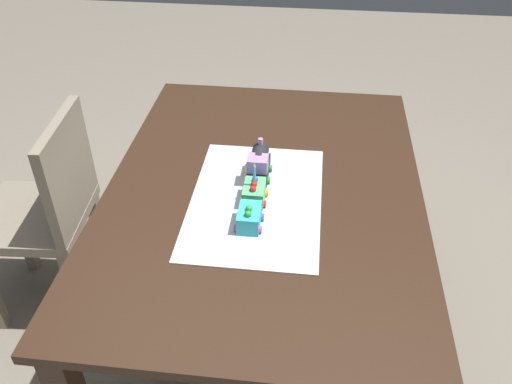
# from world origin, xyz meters

# --- Properties ---
(ground_plane) EXTENTS (8.00, 8.00, 0.00)m
(ground_plane) POSITION_xyz_m (0.00, 0.00, 0.00)
(ground_plane) COLOR gray
(dining_table) EXTENTS (1.40, 1.00, 0.74)m
(dining_table) POSITION_xyz_m (0.00, 0.00, 0.63)
(dining_table) COLOR #382316
(dining_table) RESTS_ON ground
(chair) EXTENTS (0.43, 0.43, 0.86)m
(chair) POSITION_xyz_m (-0.12, -0.83, 0.47)
(chair) COLOR gray
(chair) RESTS_ON ground
(cake_board) EXTENTS (0.60, 0.40, 0.00)m
(cake_board) POSITION_xyz_m (0.07, -0.02, 0.74)
(cake_board) COLOR silver
(cake_board) RESTS_ON dining_table
(cake_locomotive) EXTENTS (0.14, 0.08, 0.12)m
(cake_locomotive) POSITION_xyz_m (-0.05, -0.02, 0.79)
(cake_locomotive) COLOR #232328
(cake_locomotive) RESTS_ON cake_board
(cake_car_gondola_mint_green) EXTENTS (0.10, 0.08, 0.07)m
(cake_car_gondola_mint_green) POSITION_xyz_m (0.07, -0.02, 0.77)
(cake_car_gondola_mint_green) COLOR #59CC7A
(cake_car_gondola_mint_green) RESTS_ON cake_board
(cake_car_hopper_turquoise) EXTENTS (0.10, 0.08, 0.07)m
(cake_car_hopper_turquoise) POSITION_xyz_m (0.19, -0.02, 0.77)
(cake_car_hopper_turquoise) COLOR #38B7C6
(cake_car_hopper_turquoise) RESTS_ON cake_board
(birthday_candle) EXTENTS (0.01, 0.01, 0.06)m
(birthday_candle) POSITION_xyz_m (0.07, -0.02, 0.85)
(birthday_candle) COLOR #4CA5E5
(birthday_candle) RESTS_ON cake_car_gondola_mint_green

